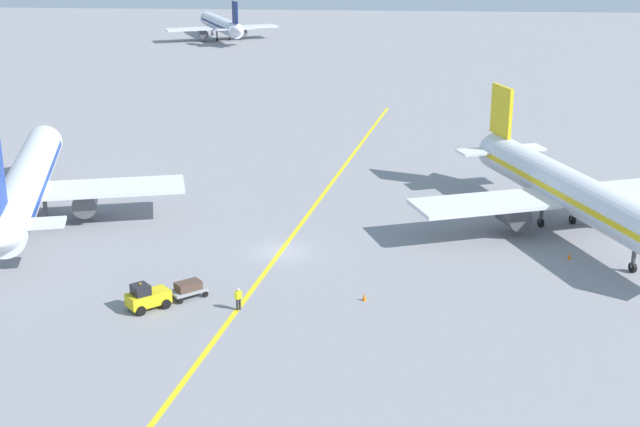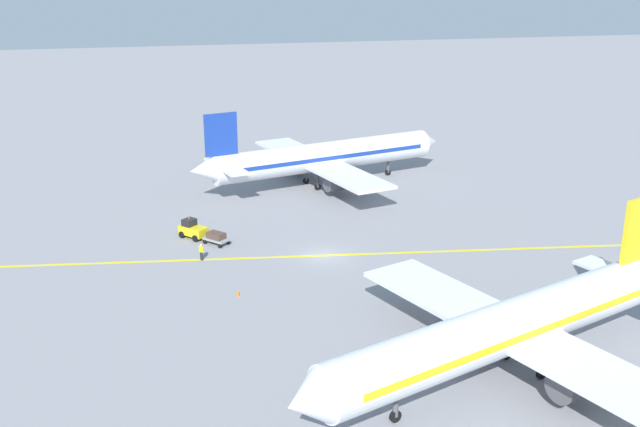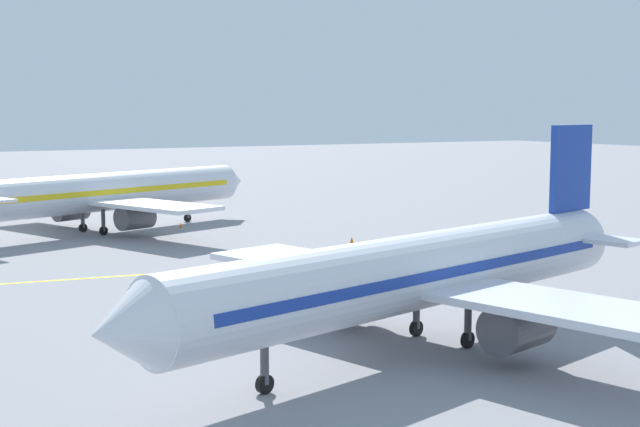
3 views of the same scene
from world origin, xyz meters
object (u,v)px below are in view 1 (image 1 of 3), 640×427
airplane_distant_taxiing (221,25)px  baggage_tug_white (147,297)px  airplane_at_gate (27,184)px  baggage_cart_trailing (188,288)px  traffic_cone_mid_apron (570,256)px  airplane_adjacent_stand (569,191)px  ground_crew_worker (238,298)px  traffic_cone_near_nose (364,297)px

airplane_distant_taxiing → baggage_tug_white: (21.57, -143.49, -2.44)m
airplane_at_gate → baggage_cart_trailing: size_ratio=12.16×
airplane_at_gate → traffic_cone_mid_apron: airplane_at_gate is taller
airplane_adjacent_stand → baggage_tug_white: airplane_adjacent_stand is taller
airplane_distant_taxiing → ground_crew_worker: bearing=-78.9°
traffic_cone_near_nose → traffic_cone_mid_apron: same height
airplane_adjacent_stand → traffic_cone_near_nose: airplane_adjacent_stand is taller
baggage_cart_trailing → airplane_distant_taxiing: bearing=99.7°
airplane_adjacent_stand → baggage_cart_trailing: airplane_adjacent_stand is taller
baggage_tug_white → traffic_cone_near_nose: (15.35, 2.68, -0.63)m
baggage_tug_white → traffic_cone_near_nose: size_ratio=5.90×
airplane_adjacent_stand → baggage_cart_trailing: bearing=-150.5°
airplane_distant_taxiing → traffic_cone_mid_apron: airplane_distant_taxiing is taller
ground_crew_worker → baggage_cart_trailing: bearing=155.5°
airplane_adjacent_stand → baggage_tug_white: 38.02m
airplane_adjacent_stand → airplane_distant_taxiing: airplane_adjacent_stand is taller
baggage_tug_white → traffic_cone_near_nose: 15.59m
airplane_adjacent_stand → ground_crew_worker: size_ratio=20.42×
baggage_cart_trailing → traffic_cone_mid_apron: size_ratio=5.23×
airplane_at_gate → ground_crew_worker: size_ratio=20.84×
traffic_cone_mid_apron → baggage_tug_white: bearing=-158.9°
airplane_distant_taxiing → baggage_cart_trailing: (24.06, -141.32, -2.58)m
traffic_cone_mid_apron → traffic_cone_near_nose: bearing=-149.8°
airplane_at_gate → baggage_tug_white: 23.72m
airplane_adjacent_stand → ground_crew_worker: 32.41m
ground_crew_worker → traffic_cone_near_nose: bearing=14.8°
airplane_at_gate → airplane_distant_taxiing: size_ratio=1.16×
airplane_distant_taxiing → traffic_cone_near_nose: bearing=-75.3°
baggage_tug_white → ground_crew_worker: (6.50, 0.34, 0.01)m
airplane_at_gate → airplane_distant_taxiing: bearing=92.7°
airplane_distant_taxiing → traffic_cone_near_nose: (36.92, -140.81, -3.06)m
airplane_distant_taxiing → traffic_cone_near_nose: airplane_distant_taxiing is taller
baggage_tug_white → ground_crew_worker: 6.51m
baggage_tug_white → traffic_cone_mid_apron: 34.05m
airplane_at_gate → baggage_tug_white: (15.63, -17.63, -2.81)m
airplane_distant_taxiing → traffic_cone_mid_apron: 141.70m
airplane_adjacent_stand → traffic_cone_near_nose: bearing=-136.3°
airplane_adjacent_stand → airplane_distant_taxiing: bearing=113.6°
baggage_tug_white → ground_crew_worker: bearing=3.0°
airplane_at_gate → ground_crew_worker: (22.12, -17.29, -2.80)m
airplane_adjacent_stand → traffic_cone_mid_apron: bearing=-97.4°
airplane_adjacent_stand → airplane_distant_taxiing: (-54.25, 124.26, -0.37)m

